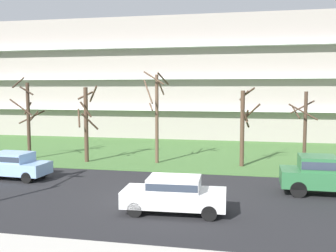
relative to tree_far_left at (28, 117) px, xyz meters
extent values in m
plane|color=#232326|center=(11.66, -8.42, -3.19)|extent=(160.00, 160.00, 0.00)
cube|color=#477238|center=(11.66, 5.58, -3.15)|extent=(80.00, 16.00, 0.08)
cube|color=#9E938C|center=(11.66, 20.52, 3.22)|extent=(50.93, 13.89, 12.83)
cube|color=white|center=(11.66, 13.13, 0.01)|extent=(48.89, 0.90, 0.24)
cube|color=white|center=(11.66, 13.13, 3.22)|extent=(48.89, 0.90, 0.24)
cube|color=white|center=(11.66, 13.13, 6.43)|extent=(48.89, 0.90, 0.24)
cylinder|color=#423023|center=(0.04, -0.02, -0.31)|extent=(0.26, 0.26, 5.77)
cylinder|color=#423023|center=(-0.69, -0.01, 2.60)|extent=(0.13, 1.52, 0.84)
cylinder|color=#423023|center=(-0.09, 0.19, 0.69)|extent=(0.55, 0.42, 0.94)
cylinder|color=#423023|center=(-0.22, 0.92, -0.03)|extent=(1.96, 0.66, 1.08)
cylinder|color=#423023|center=(0.22, -0.44, 1.99)|extent=(0.95, 0.49, 0.69)
cylinder|color=#423023|center=(-0.01, -0.89, 0.81)|extent=(1.82, 0.22, 1.22)
cylinder|color=#423023|center=(0.16, 0.46, 0.01)|extent=(1.05, 0.37, 0.93)
cylinder|color=#4C3828|center=(4.73, -0.25, -0.47)|extent=(0.30, 0.30, 5.44)
cylinder|color=#4C3828|center=(4.30, -0.47, 0.06)|extent=(0.61, 1.02, 1.30)
cylinder|color=#4C3828|center=(4.88, -0.58, 0.68)|extent=(0.82, 0.46, 1.16)
cylinder|color=#4C3828|center=(5.15, 0.18, 1.76)|extent=(1.01, 0.99, 1.21)
cylinder|color=#4C3828|center=(4.51, 0.24, 1.65)|extent=(1.09, 0.59, 0.65)
cylinder|color=#4C3828|center=(5.20, -0.65, -0.17)|extent=(0.96, 1.08, 1.25)
cylinder|color=brown|center=(9.80, 0.37, -0.04)|extent=(0.24, 0.24, 6.32)
cylinder|color=brown|center=(9.43, 0.18, 0.86)|extent=(0.50, 0.84, 0.55)
cylinder|color=brown|center=(10.14, 0.27, 2.17)|extent=(0.33, 0.80, 0.93)
cylinder|color=brown|center=(10.31, 0.11, 2.83)|extent=(0.64, 1.12, 0.87)
cylinder|color=brown|center=(9.28, -0.05, 1.95)|extent=(0.99, 1.17, 1.69)
cylinder|color=brown|center=(9.76, -0.33, 2.86)|extent=(1.47, 0.19, 0.95)
cylinder|color=#4C3828|center=(15.74, 0.34, -0.59)|extent=(0.29, 0.29, 5.21)
cylinder|color=#4C3828|center=(15.91, 0.17, 0.36)|extent=(0.50, 0.51, 0.89)
cylinder|color=#4C3828|center=(16.12, 0.70, 1.91)|extent=(0.85, 0.90, 0.65)
cylinder|color=#4C3828|center=(16.23, 0.97, 0.46)|extent=(1.41, 1.15, 1.38)
cylinder|color=#4C3828|center=(16.08, 0.27, -0.24)|extent=(0.28, 0.78, 0.52)
cylinder|color=#4C3828|center=(15.81, 0.62, 1.67)|extent=(0.68, 0.31, 0.71)
cylinder|color=#4C3828|center=(16.01, 0.41, 0.35)|extent=(0.29, 0.68, 0.81)
cylinder|color=#423023|center=(19.82, 0.66, -0.62)|extent=(0.23, 0.23, 5.15)
cylinder|color=#423023|center=(19.55, -0.21, 0.65)|extent=(1.81, 0.65, 1.05)
cylinder|color=#423023|center=(19.71, 1.44, 0.90)|extent=(1.62, 0.34, 0.94)
cylinder|color=#423023|center=(19.19, 0.50, 0.58)|extent=(0.44, 1.32, 0.77)
cube|color=#8CB2E0|center=(2.45, -5.92, -2.52)|extent=(4.50, 2.05, 0.70)
cube|color=#8CB2E0|center=(2.45, -5.92, -1.90)|extent=(2.29, 1.78, 0.55)
cube|color=#2D3847|center=(2.45, -5.92, -1.90)|extent=(2.25, 1.81, 0.30)
cylinder|color=black|center=(3.95, -6.80, -2.87)|extent=(0.65, 0.26, 0.64)
cylinder|color=black|center=(4.04, -5.22, -2.87)|extent=(0.65, 0.26, 0.64)
cube|color=white|center=(13.11, -10.42, -2.52)|extent=(4.48, 2.01, 0.70)
cube|color=white|center=(13.11, -10.42, -1.90)|extent=(2.28, 1.76, 0.55)
cube|color=#2D3847|center=(13.11, -10.42, -1.90)|extent=(2.23, 1.79, 0.30)
cylinder|color=black|center=(14.61, -9.56, -2.87)|extent=(0.65, 0.25, 0.64)
cylinder|color=black|center=(14.68, -11.14, -2.87)|extent=(0.65, 0.25, 0.64)
cylinder|color=black|center=(11.53, -9.71, -2.87)|extent=(0.65, 0.25, 0.64)
cylinder|color=black|center=(11.61, -11.29, -2.87)|extent=(0.65, 0.25, 0.64)
cube|color=#2D6B3D|center=(20.52, -5.92, -2.37)|extent=(5.42, 2.06, 0.85)
cube|color=#2D6B3D|center=(19.62, -5.91, -1.59)|extent=(1.82, 1.86, 0.70)
cube|color=#2D3847|center=(19.62, -5.91, -1.59)|extent=(1.78, 1.90, 0.38)
cylinder|color=black|center=(18.62, -6.79, -2.79)|extent=(0.80, 0.23, 0.80)
cylinder|color=black|center=(18.64, -5.01, -2.79)|extent=(0.80, 0.23, 0.80)
camera|label=1|loc=(16.21, -26.71, 2.11)|focal=42.35mm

